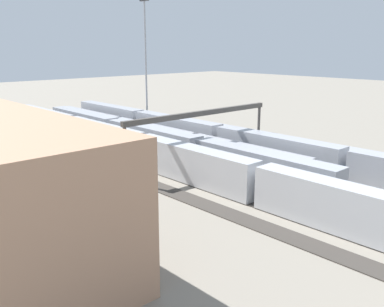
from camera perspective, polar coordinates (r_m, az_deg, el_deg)
ground_plane at (r=64.29m, az=5.96°, el=-2.77°), size 400.00×400.00×0.00m
track_bed_0 at (r=73.79m, az=12.41°, el=-0.76°), size 140.00×2.80×0.12m
track_bed_1 at (r=69.87m, az=10.04°, el=-1.48°), size 140.00×2.80×0.12m
track_bed_2 at (r=66.10m, az=7.40°, el=-2.29°), size 140.00×2.80×0.12m
track_bed_3 at (r=62.49m, az=4.43°, el=-3.18°), size 140.00×2.80×0.12m
track_bed_4 at (r=59.09m, az=1.11°, el=-4.16°), size 140.00×2.80×0.12m
track_bed_5 at (r=55.94m, az=-2.61°, el=-5.25°), size 140.00×2.80×0.12m
train_on_track_4 at (r=59.67m, az=-0.13°, el=-1.41°), size 119.80×3.00×5.00m
train_on_track_0 at (r=75.22m, az=10.41°, el=1.18°), size 90.60×3.06×4.40m
train_on_track_1 at (r=68.37m, az=11.13°, el=0.34°), size 119.80×3.00×5.00m
train_on_track_3 at (r=74.44m, az=-5.42°, el=1.66°), size 71.40×3.06×5.00m
train_on_track_2 at (r=83.25m, az=-5.74°, el=2.55°), size 71.40×3.06×3.80m
light_mast_0 at (r=104.67m, az=-6.29°, el=14.24°), size 2.80×0.70×30.21m
signal_gantry at (r=67.69m, az=1.29°, el=4.73°), size 0.70×30.00×8.80m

